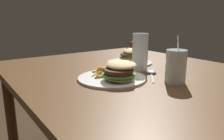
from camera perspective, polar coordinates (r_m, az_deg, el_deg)
name	(u,v)px	position (r m, az deg, el deg)	size (l,w,h in m)	color
dining_table	(136,89)	(1.10, 6.19, -4.90)	(1.39, 1.10, 0.77)	brown
meal_plate_near	(116,74)	(0.92, 0.96, -1.09)	(0.30, 0.30, 0.09)	white
beer_glass	(140,53)	(1.11, 7.33, 4.42)	(0.08, 0.08, 0.19)	silver
juice_glass	(176,68)	(0.92, 16.31, 0.55)	(0.08, 0.08, 0.19)	silver
spoon	(151,72)	(1.05, 10.23, -0.54)	(0.16, 0.15, 0.02)	silver
meal_plate_far	(130,58)	(1.27, 4.72, 3.03)	(0.26, 0.26, 0.09)	white
condiment_caddy	(135,51)	(1.49, 6.08, 5.00)	(0.09, 0.08, 0.10)	brown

